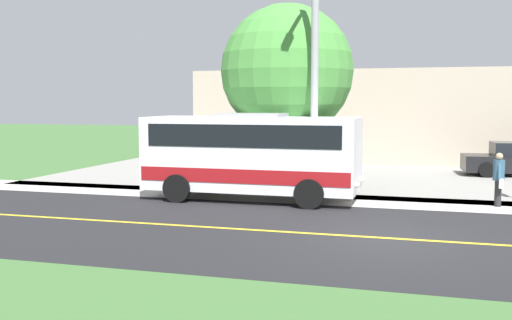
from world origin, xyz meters
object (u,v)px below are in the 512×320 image
commercial_building (396,115)px  street_light_pole (314,60)px  pedestrian_with_bags (499,178)px  shuttle_bus_front (252,152)px  tree_curbside (287,71)px

commercial_building → street_light_pole: bearing=-6.2°
pedestrian_with_bags → commercial_building: commercial_building is taller
pedestrian_with_bags → street_light_pole: (0.48, -5.64, 3.64)m
shuttle_bus_front → street_light_pole: street_light_pole is taller
street_light_pole → commercial_building: street_light_pole is taller
pedestrian_with_bags → tree_curbside: 8.14m
shuttle_bus_front → tree_curbside: (-2.85, 0.49, 2.74)m
shuttle_bus_front → commercial_building: size_ratio=0.33×
pedestrian_with_bags → street_light_pole: size_ratio=0.20×
shuttle_bus_front → street_light_pole: bearing=99.5°
pedestrian_with_bags → shuttle_bus_front: bearing=-84.0°
shuttle_bus_front → tree_curbside: size_ratio=1.04×
shuttle_bus_front → street_light_pole: size_ratio=0.85×
shuttle_bus_front → commercial_building: (-16.85, 3.75, 0.88)m
tree_curbside → commercial_building: (-14.00, 3.26, -1.87)m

